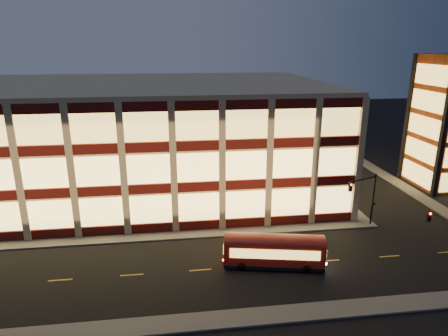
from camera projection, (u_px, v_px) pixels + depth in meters
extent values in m
plane|color=black|center=(157.00, 241.00, 40.76)|extent=(200.00, 200.00, 0.00)
cube|color=#514F4C|center=(128.00, 238.00, 41.30)|extent=(54.00, 2.00, 0.15)
cube|color=#514F4C|center=(315.00, 178.00, 59.73)|extent=(2.00, 30.00, 0.15)
cube|color=#514F4C|center=(384.00, 175.00, 61.12)|extent=(2.00, 30.00, 0.15)
cube|color=#514F4C|center=(152.00, 326.00, 28.44)|extent=(100.00, 2.00, 0.15)
cube|color=tan|center=(135.00, 138.00, 54.36)|extent=(50.00, 30.00, 14.00)
cube|color=tan|center=(132.00, 84.00, 52.19)|extent=(50.40, 30.40, 0.50)
cube|color=#470C0A|center=(128.00, 229.00, 41.96)|extent=(50.10, 0.25, 1.00)
cube|color=#FFD36B|center=(127.00, 211.00, 41.35)|extent=(49.00, 0.20, 3.00)
cube|color=#470C0A|center=(310.00, 174.00, 59.44)|extent=(0.25, 30.10, 1.00)
cube|color=#FFD36B|center=(310.00, 161.00, 58.81)|extent=(0.20, 29.00, 3.00)
cube|color=#470C0A|center=(125.00, 190.00, 40.64)|extent=(50.10, 0.25, 1.00)
cube|color=#FFD36B|center=(123.00, 170.00, 40.03)|extent=(49.00, 0.20, 3.00)
cube|color=#470C0A|center=(312.00, 146.00, 58.13)|extent=(0.25, 30.10, 1.00)
cube|color=#FFD36B|center=(312.00, 132.00, 57.49)|extent=(0.20, 29.00, 3.00)
cube|color=#470C0A|center=(122.00, 148.00, 39.33)|extent=(50.10, 0.25, 1.00)
cube|color=#FFD36B|center=(120.00, 127.00, 38.72)|extent=(49.00, 0.20, 3.00)
cube|color=#470C0A|center=(314.00, 116.00, 56.81)|extent=(0.25, 30.10, 1.00)
cube|color=#FFD36B|center=(314.00, 101.00, 56.18)|extent=(0.20, 29.00, 3.00)
cube|color=black|center=(444.00, 129.00, 50.19)|extent=(0.60, 0.60, 18.00)
cube|color=black|center=(408.00, 118.00, 57.76)|extent=(0.60, 0.60, 18.00)
cube|color=#EBB952|center=(416.00, 174.00, 56.12)|extent=(0.16, 6.60, 2.60)
cube|color=#EBB952|center=(420.00, 150.00, 55.10)|extent=(0.16, 6.60, 2.60)
cube|color=#EBB952|center=(424.00, 126.00, 54.08)|extent=(0.16, 6.60, 2.60)
cube|color=#EBB952|center=(428.00, 101.00, 53.07)|extent=(0.16, 6.60, 2.60)
cube|color=#EBB952|center=(432.00, 75.00, 52.05)|extent=(0.16, 6.60, 2.60)
cylinder|color=black|center=(373.00, 200.00, 43.59)|extent=(0.18, 0.18, 6.00)
cylinder|color=black|center=(364.00, 179.00, 41.85)|extent=(3.56, 1.63, 0.14)
cube|color=black|center=(350.00, 187.00, 41.07)|extent=(0.32, 0.32, 0.95)
sphere|color=#FF0C05|center=(351.00, 185.00, 40.81)|extent=(0.20, 0.20, 0.20)
cube|color=black|center=(373.00, 204.00, 43.52)|extent=(0.25, 0.18, 0.28)
cylinder|color=black|center=(445.00, 221.00, 32.10)|extent=(0.14, 4.00, 0.14)
cube|color=black|center=(429.00, 216.00, 34.14)|extent=(0.32, 0.32, 0.95)
sphere|color=#FF0C05|center=(430.00, 214.00, 33.88)|extent=(0.20, 0.20, 0.20)
cube|color=#9B1308|center=(274.00, 251.00, 35.84)|extent=(9.19, 3.97, 2.05)
cube|color=black|center=(273.00, 263.00, 36.20)|extent=(9.19, 3.97, 0.31)
cylinder|color=black|center=(242.00, 266.00, 35.43)|extent=(0.84, 0.42, 0.80)
cylinder|color=black|center=(242.00, 255.00, 37.30)|extent=(0.84, 0.42, 0.80)
cylinder|color=black|center=(307.00, 269.00, 35.06)|extent=(0.84, 0.42, 0.80)
cylinder|color=black|center=(304.00, 257.00, 36.92)|extent=(0.84, 0.42, 0.80)
cube|color=#EBB952|center=(275.00, 255.00, 34.67)|extent=(7.70, 1.63, 0.89)
cube|color=#EBB952|center=(273.00, 242.00, 36.85)|extent=(7.70, 1.63, 0.89)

